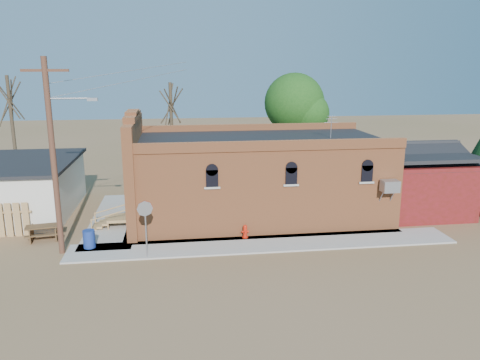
{
  "coord_description": "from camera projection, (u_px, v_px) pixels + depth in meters",
  "views": [
    {
      "loc": [
        -2.66,
        -20.4,
        8.56
      ],
      "look_at": [
        0.76,
        4.71,
        2.4
      ],
      "focal_mm": 35.0,
      "sensor_mm": 36.0,
      "label": 1
    }
  ],
  "objects": [
    {
      "name": "ground",
      "position": [
        237.0,
        253.0,
        22.01
      ],
      "size": [
        120.0,
        120.0,
        0.0
      ],
      "primitive_type": "plane",
      "color": "brown",
      "rests_on": "ground"
    },
    {
      "name": "utility_pole",
      "position": [
        54.0,
        153.0,
        20.97
      ],
      "size": [
        3.12,
        0.26,
        9.0
      ],
      "color": "#4B2B1E",
      "rests_on": "ground"
    },
    {
      "name": "sidewalk_west",
      "position": [
        116.0,
        218.0,
        26.95
      ],
      "size": [
        2.6,
        10.0,
        0.08
      ],
      "primitive_type": "cube",
      "color": "#9E9991",
      "rests_on": "ground"
    },
    {
      "name": "stop_sign",
      "position": [
        145.0,
        214.0,
        20.96
      ],
      "size": [
        0.71,
        0.24,
        2.66
      ],
      "rotation": [
        0.0,
        0.0,
        -0.17
      ],
      "color": "#98979D",
      "rests_on": "sidewalk_south"
    },
    {
      "name": "trash_barrel",
      "position": [
        89.0,
        239.0,
        22.41
      ],
      "size": [
        0.64,
        0.64,
        0.87
      ],
      "primitive_type": "cylinder",
      "rotation": [
        0.0,
        0.0,
        -0.15
      ],
      "color": "navy",
      "rests_on": "sidewalk_west"
    },
    {
      "name": "tree_bare_far",
      "position": [
        9.0,
        99.0,
        32.15
      ],
      "size": [
        2.8,
        2.8,
        8.16
      ],
      "color": "#4C412B",
      "rests_on": "ground"
    },
    {
      "name": "tree_leafy",
      "position": [
        294.0,
        103.0,
        34.39
      ],
      "size": [
        4.4,
        4.4,
        8.15
      ],
      "color": "#4C412B",
      "rests_on": "ground"
    },
    {
      "name": "tree_bare_near",
      "position": [
        171.0,
        105.0,
        32.72
      ],
      "size": [
        2.8,
        2.8,
        7.65
      ],
      "color": "#4C412B",
      "rests_on": "ground"
    },
    {
      "name": "brick_bar",
      "position": [
        253.0,
        177.0,
        26.96
      ],
      "size": [
        16.4,
        7.97,
        6.3
      ],
      "color": "#C56B3C",
      "rests_on": "ground"
    },
    {
      "name": "fire_hydrant",
      "position": [
        245.0,
        231.0,
        23.72
      ],
      "size": [
        0.38,
        0.36,
        0.69
      ],
      "rotation": [
        0.0,
        0.0,
        0.1
      ],
      "color": "red",
      "rests_on": "sidewalk_south"
    },
    {
      "name": "picnic_table",
      "position": [
        44.0,
        230.0,
        23.73
      ],
      "size": [
        1.91,
        1.56,
        0.72
      ],
      "rotation": [
        0.0,
        0.0,
        0.16
      ],
      "color": "#523921",
      "rests_on": "ground"
    },
    {
      "name": "sidewalk_south",
      "position": [
        265.0,
        244.0,
        23.06
      ],
      "size": [
        19.0,
        2.2,
        0.08
      ],
      "primitive_type": "cube",
      "color": "#9E9991",
      "rests_on": "ground"
    },
    {
      "name": "red_shed",
      "position": [
        414.0,
        173.0,
        28.28
      ],
      "size": [
        5.4,
        6.4,
        4.3
      ],
      "color": "#58170F",
      "rests_on": "ground"
    }
  ]
}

